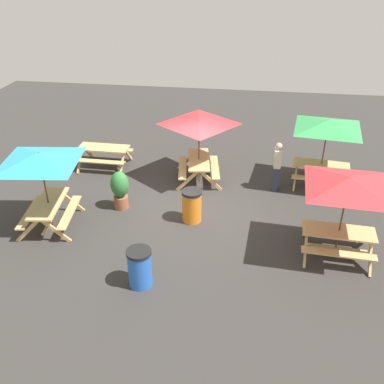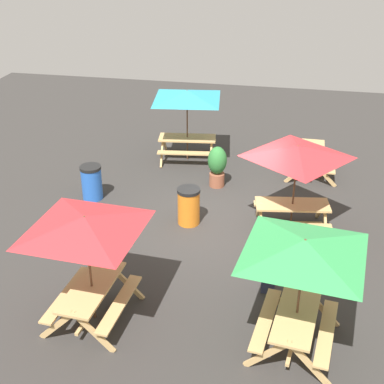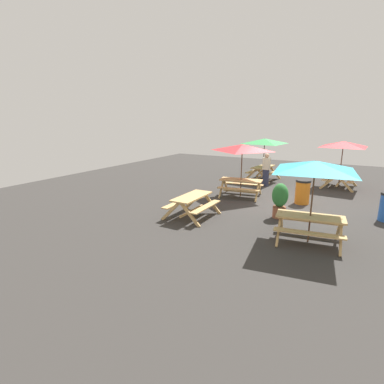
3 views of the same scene
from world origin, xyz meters
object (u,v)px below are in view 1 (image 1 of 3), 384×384
Objects in this scene: picnic_table_1 at (104,152)px; trash_bin_orange at (192,206)px; picnic_table_2 at (348,188)px; person_standing at (277,166)px; trash_bin_blue at (140,268)px; potted_plant_0 at (120,189)px; picnic_table_3 at (41,163)px; picnic_table_0 at (199,125)px; picnic_table_4 at (327,129)px.

picnic_table_1 is 4.77m from trash_bin_orange.
picnic_table_2 is 2.88× the size of trash_bin_orange.
picnic_table_1 is 1.09× the size of person_standing.
potted_plant_0 reaches higher than trash_bin_blue.
person_standing is (6.39, 3.05, -1.10)m from picnic_table_3.
picnic_table_1 is at bearing 81.42° from person_standing.
picnic_table_2 is at bearing -28.04° from picnic_table_1.
picnic_table_2 reaches higher than trash_bin_blue.
person_standing is at bearing -106.87° from picnic_table_0.
trash_bin_orange is 0.59× the size of person_standing.
picnic_table_3 is (-0.29, -3.93, 1.43)m from picnic_table_1.
trash_bin_orange is at bearing -39.34° from picnic_table_1.
trash_bin_blue reaches higher than picnic_table_1.
person_standing reaches higher than potted_plant_0.
picnic_table_0 is 2.38× the size of trash_bin_orange.
picnic_table_3 is at bearing -93.53° from picnic_table_1.
potted_plant_0 is at bearing 127.68° from picnic_table_0.
trash_bin_orange is (3.65, -3.07, -0.07)m from picnic_table_1.
person_standing is at bearing -7.40° from picnic_table_1.
picnic_table_3 is at bearing -147.73° from picnic_table_4.
picnic_table_1 is at bearing 117.62° from potted_plant_0.
picnic_table_4 is at bearing 93.88° from picnic_table_2.
picnic_table_1 is 0.64× the size of picnic_table_2.
picnic_table_0 is 3.83m from picnic_table_1.
picnic_table_0 is 1.28× the size of picnic_table_1.
picnic_table_4 is 1.68× the size of person_standing.
potted_plant_0 is (-1.44, 3.28, 0.17)m from trash_bin_blue.
picnic_table_0 and picnic_table_2 have the same top height.
picnic_table_1 is 7.73m from picnic_table_4.
person_standing is at bearing 118.21° from picnic_table_2.
potted_plant_0 reaches higher than trash_bin_orange.
picnic_table_2 is 3.87m from picnic_table_4.
potted_plant_0 is at bearing -61.63° from picnic_table_1.
potted_plant_0 is 0.73× the size of person_standing.
picnic_table_3 reaches higher than trash_bin_orange.
picnic_table_3 is (-7.87, 0.24, 0.00)m from picnic_table_2.
picnic_table_2 and picnic_table_4 have the same top height.
potted_plant_0 is at bearing 110.78° from person_standing.
picnic_table_4 is at bearing 35.26° from trash_bin_orange.
picnic_table_0 is 2.98m from trash_bin_orange.
potted_plant_0 is (1.70, 1.23, -1.32)m from picnic_table_3.
trash_bin_orange is (-3.94, -2.78, -1.49)m from picnic_table_4.
person_standing is (2.58, -0.38, -1.10)m from picnic_table_0.
picnic_table_0 and picnic_table_4 have the same top height.
picnic_table_2 is at bearing -99.05° from picnic_table_3.
trash_bin_blue is 6.06m from person_standing.
picnic_table_1 is 3.04m from potted_plant_0.
trash_bin_blue is at bearing -66.32° from potted_plant_0.
picnic_table_0 reaches higher than person_standing.
person_standing is at bearing 41.94° from trash_bin_orange.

